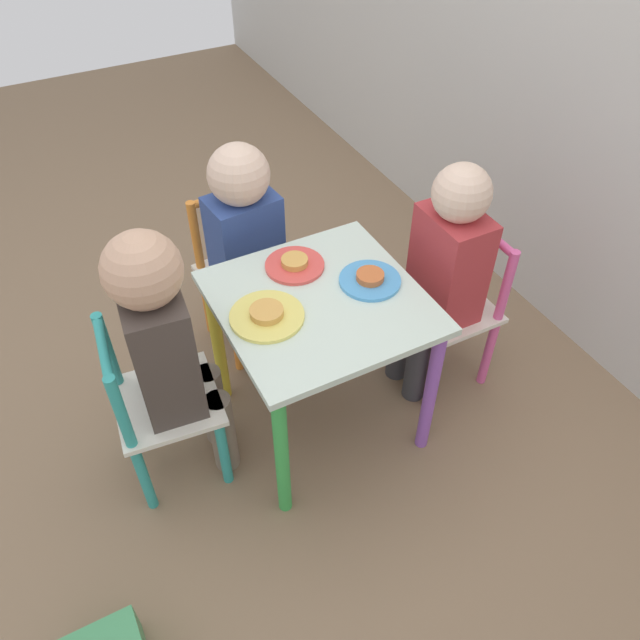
{
  "coord_description": "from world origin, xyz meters",
  "views": [
    {
      "loc": [
        1.04,
        -0.54,
        1.54
      ],
      "look_at": [
        0.0,
        0.0,
        0.41
      ],
      "focal_mm": 35.0,
      "sensor_mm": 36.0,
      "label": 1
    }
  ],
  "objects_px": {
    "child_back": "(444,267)",
    "plate_back": "(370,279)",
    "plate_front": "(267,315)",
    "chair_pink": "(452,310)",
    "child_left": "(247,235)",
    "child_front": "(167,341)",
    "chair_orange": "(243,275)",
    "plate_left": "(295,264)",
    "kids_table": "(320,324)",
    "chair_teal": "(159,408)"
  },
  "relations": [
    {
      "from": "chair_orange",
      "to": "child_back",
      "type": "xyz_separation_m",
      "value": [
        0.45,
        0.43,
        0.19
      ]
    },
    {
      "from": "child_left",
      "to": "child_back",
      "type": "bearing_deg",
      "value": -48.2
    },
    {
      "from": "chair_pink",
      "to": "plate_front",
      "type": "bearing_deg",
      "value": -89.91
    },
    {
      "from": "chair_orange",
      "to": "kids_table",
      "type": "bearing_deg",
      "value": -90.0
    },
    {
      "from": "child_back",
      "to": "plate_front",
      "type": "bearing_deg",
      "value": -89.9
    },
    {
      "from": "chair_teal",
      "to": "plate_front",
      "type": "bearing_deg",
      "value": -92.81
    },
    {
      "from": "child_front",
      "to": "plate_back",
      "type": "distance_m",
      "value": 0.54
    },
    {
      "from": "child_back",
      "to": "plate_left",
      "type": "distance_m",
      "value": 0.42
    },
    {
      "from": "plate_front",
      "to": "plate_left",
      "type": "bearing_deg",
      "value": 135.0
    },
    {
      "from": "kids_table",
      "to": "chair_orange",
      "type": "bearing_deg",
      "value": -174.02
    },
    {
      "from": "chair_orange",
      "to": "child_left",
      "type": "distance_m",
      "value": 0.2
    },
    {
      "from": "child_front",
      "to": "plate_left",
      "type": "height_order",
      "value": "child_front"
    },
    {
      "from": "kids_table",
      "to": "chair_teal",
      "type": "xyz_separation_m",
      "value": [
        -0.05,
        -0.45,
        -0.14
      ]
    },
    {
      "from": "child_front",
      "to": "plate_front",
      "type": "distance_m",
      "value": 0.24
    },
    {
      "from": "child_front",
      "to": "child_left",
      "type": "height_order",
      "value": "child_front"
    },
    {
      "from": "chair_pink",
      "to": "child_front",
      "type": "distance_m",
      "value": 0.87
    },
    {
      "from": "child_left",
      "to": "plate_back",
      "type": "distance_m",
      "value": 0.43
    },
    {
      "from": "chair_teal",
      "to": "plate_back",
      "type": "bearing_deg",
      "value": -88.57
    },
    {
      "from": "chair_pink",
      "to": "child_front",
      "type": "relative_size",
      "value": 0.66
    },
    {
      "from": "child_left",
      "to": "plate_left",
      "type": "xyz_separation_m",
      "value": [
        0.24,
        0.04,
        0.05
      ]
    },
    {
      "from": "plate_back",
      "to": "child_front",
      "type": "bearing_deg",
      "value": -94.23
    },
    {
      "from": "child_left",
      "to": "plate_back",
      "type": "bearing_deg",
      "value": -70.15
    },
    {
      "from": "child_front",
      "to": "plate_left",
      "type": "distance_m",
      "value": 0.4
    },
    {
      "from": "chair_teal",
      "to": "plate_front",
      "type": "xyz_separation_m",
      "value": [
        0.05,
        0.3,
        0.24
      ]
    },
    {
      "from": "child_left",
      "to": "plate_front",
      "type": "xyz_separation_m",
      "value": [
        0.39,
        -0.11,
        0.05
      ]
    },
    {
      "from": "chair_teal",
      "to": "child_left",
      "type": "xyz_separation_m",
      "value": [
        -0.34,
        0.41,
        0.19
      ]
    },
    {
      "from": "child_back",
      "to": "plate_back",
      "type": "distance_m",
      "value": 0.25
    },
    {
      "from": "chair_orange",
      "to": "plate_front",
      "type": "distance_m",
      "value": 0.52
    },
    {
      "from": "child_back",
      "to": "plate_back",
      "type": "relative_size",
      "value": 4.69
    },
    {
      "from": "child_back",
      "to": "child_left",
      "type": "bearing_deg",
      "value": -131.86
    },
    {
      "from": "kids_table",
      "to": "chair_pink",
      "type": "relative_size",
      "value": 0.97
    },
    {
      "from": "chair_pink",
      "to": "child_left",
      "type": "bearing_deg",
      "value": -128.13
    },
    {
      "from": "chair_orange",
      "to": "child_back",
      "type": "distance_m",
      "value": 0.65
    },
    {
      "from": "plate_front",
      "to": "chair_teal",
      "type": "bearing_deg",
      "value": -98.62
    },
    {
      "from": "chair_orange",
      "to": "chair_pink",
      "type": "height_order",
      "value": "same"
    },
    {
      "from": "plate_front",
      "to": "chair_pink",
      "type": "bearing_deg",
      "value": 89.72
    },
    {
      "from": "chair_orange",
      "to": "plate_front",
      "type": "xyz_separation_m",
      "value": [
        0.45,
        -0.1,
        0.24
      ]
    },
    {
      "from": "child_front",
      "to": "plate_left",
      "type": "bearing_deg",
      "value": -68.77
    },
    {
      "from": "kids_table",
      "to": "plate_left",
      "type": "height_order",
      "value": "plate_left"
    },
    {
      "from": "child_back",
      "to": "plate_front",
      "type": "xyz_separation_m",
      "value": [
        -0.0,
        -0.53,
        0.05
      ]
    },
    {
      "from": "kids_table",
      "to": "child_back",
      "type": "bearing_deg",
      "value": 89.63
    },
    {
      "from": "kids_table",
      "to": "chair_pink",
      "type": "xyz_separation_m",
      "value": [
        0.0,
        0.45,
        -0.14
      ]
    },
    {
      "from": "kids_table",
      "to": "chair_pink",
      "type": "height_order",
      "value": "chair_pink"
    },
    {
      "from": "plate_front",
      "to": "plate_left",
      "type": "xyz_separation_m",
      "value": [
        -0.15,
        0.15,
        0.0
      ]
    },
    {
      "from": "plate_left",
      "to": "chair_pink",
      "type": "bearing_deg",
      "value": 71.59
    },
    {
      "from": "child_left",
      "to": "child_back",
      "type": "relative_size",
      "value": 0.97
    },
    {
      "from": "chair_teal",
      "to": "plate_front",
      "type": "height_order",
      "value": "chair_teal"
    },
    {
      "from": "plate_front",
      "to": "plate_left",
      "type": "distance_m",
      "value": 0.21
    },
    {
      "from": "kids_table",
      "to": "plate_front",
      "type": "distance_m",
      "value": 0.18
    },
    {
      "from": "chair_teal",
      "to": "plate_left",
      "type": "xyz_separation_m",
      "value": [
        -0.1,
        0.45,
        0.24
      ]
    }
  ]
}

